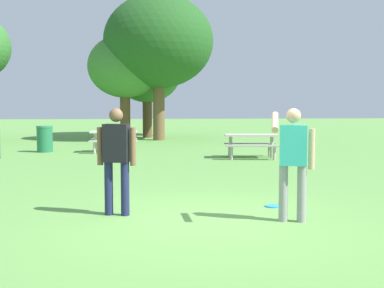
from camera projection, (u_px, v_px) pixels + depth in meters
The scene contains 11 objects.
ground_plane at pixel (208, 220), 7.39m from camera, with size 120.00×120.00×0.00m, color #609947.
person_thrower at pixel (293, 156), 7.21m from camera, with size 0.74×0.64×1.64m.
person_catcher at pixel (116, 154), 7.65m from camera, with size 0.59×0.31×1.64m.
frisbee at pixel (273, 206), 8.36m from camera, with size 0.27×0.27×0.03m, color #2D9EDB.
picnic_table_near at pixel (251, 141), 16.20m from camera, with size 1.86×1.62×0.77m.
picnic_table_far at pixel (114, 137), 18.29m from camera, with size 1.73×1.45×0.77m.
trash_can_further_along at pixel (45, 139), 18.33m from camera, with size 0.59×0.59×0.96m.
tree_far_right at pixel (125, 67), 24.77m from camera, with size 3.64×3.64×5.19m.
tree_slender_mid at pixel (147, 75), 26.76m from camera, with size 3.56×3.56×4.90m.
tree_back_left at pixel (159, 42), 24.53m from camera, with size 5.35×5.35×7.11m.
tree_back_right at pixel (159, 48), 28.19m from camera, with size 5.29×5.29×7.23m.
Camera 1 is at (-0.97, -7.23, 1.67)m, focal length 47.09 mm.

